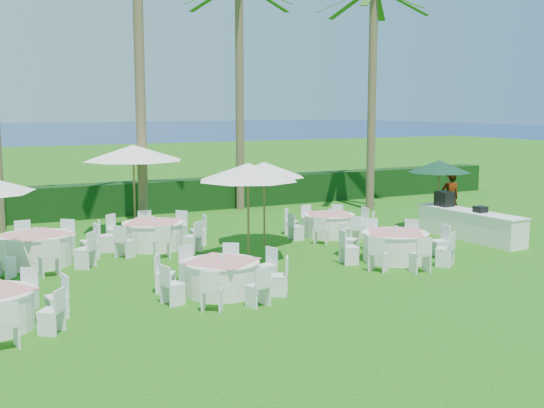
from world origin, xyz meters
The scene contains 16 objects.
ground centered at (0.00, 0.00, 0.00)m, with size 120.00×120.00×0.00m, color #1A560E.
hedge centered at (0.00, 12.00, 0.60)m, with size 34.00×1.00×1.20m, color black.
banquet_table_b centered at (-1.24, 0.37, 0.38)m, with size 2.86×2.86×0.88m.
banquet_table_c centered at (4.03, 1.19, 0.40)m, with size 3.03×3.03×0.92m.
banquet_table_d centered at (-4.34, 5.02, 0.42)m, with size 3.18×3.18×0.96m.
banquet_table_e centered at (-1.08, 5.62, 0.40)m, with size 3.04×3.04×0.92m.
banquet_table_f centered at (4.32, 4.86, 0.37)m, with size 2.77×2.77×0.86m.
umbrella_b centered at (0.55, 2.76, 2.34)m, with size 2.58×2.58×2.57m.
umbrella_c centered at (-0.92, 7.95, 2.57)m, with size 3.11×3.11×2.82m.
umbrella_d centered at (1.88, 4.48, 2.21)m, with size 2.35×2.35×2.42m.
umbrella_green centered at (8.06, 4.18, 2.08)m, with size 2.02×2.02×2.28m.
buffet_table centered at (7.83, 2.50, 0.47)m, with size 0.96×3.80×1.34m.
staff_person centered at (9.11, 4.78, 0.90)m, with size 0.66×0.43×1.80m, color gray.
palm_c centered at (-0.51, 8.38, 6.44)m, with size 4.12×4.40×11.91m.
palm_d centered at (4.28, 11.30, 4.79)m, with size 4.41×4.10×8.67m.
palm_e centered at (8.69, 8.80, 4.67)m, with size 4.32×4.32×8.43m.
Camera 1 is at (-6.86, -12.74, 3.98)m, focal length 45.00 mm.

